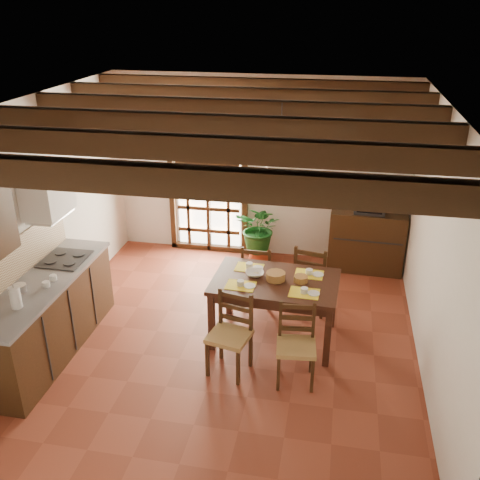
% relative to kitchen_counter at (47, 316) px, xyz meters
% --- Properties ---
extents(ground_plane, '(5.00, 5.00, 0.00)m').
position_rel_kitchen_counter_xyz_m(ground_plane, '(1.96, 0.60, -0.47)').
color(ground_plane, brown).
extents(room_shell, '(4.52, 5.02, 2.81)m').
position_rel_kitchen_counter_xyz_m(room_shell, '(1.96, 0.60, 1.34)').
color(room_shell, silver).
rests_on(room_shell, ground_plane).
extents(ceiling_beams, '(4.50, 4.34, 0.20)m').
position_rel_kitchen_counter_xyz_m(ceiling_beams, '(1.96, 0.60, 2.22)').
color(ceiling_beams, black).
rests_on(ceiling_beams, room_shell).
extents(french_door, '(1.26, 0.11, 2.32)m').
position_rel_kitchen_counter_xyz_m(french_door, '(1.16, 3.05, 0.70)').
color(french_door, white).
rests_on(french_door, ground_plane).
extents(kitchen_counter, '(0.64, 2.25, 1.38)m').
position_rel_kitchen_counter_xyz_m(kitchen_counter, '(0.00, 0.00, 0.00)').
color(kitchen_counter, '#342010').
rests_on(kitchen_counter, ground_plane).
extents(range_hood, '(0.38, 0.60, 0.54)m').
position_rel_kitchen_counter_xyz_m(range_hood, '(-0.09, 0.55, 1.26)').
color(range_hood, white).
rests_on(range_hood, room_shell).
extents(counter_items, '(0.50, 1.43, 0.25)m').
position_rel_kitchen_counter_xyz_m(counter_items, '(0.00, 0.09, 0.49)').
color(counter_items, black).
rests_on(counter_items, kitchen_counter).
extents(dining_table, '(1.50, 1.00, 0.79)m').
position_rel_kitchen_counter_xyz_m(dining_table, '(2.52, 0.75, 0.21)').
color(dining_table, '#371C12').
rests_on(dining_table, ground_plane).
extents(chair_near_left, '(0.50, 0.49, 0.92)m').
position_rel_kitchen_counter_xyz_m(chair_near_left, '(2.13, 0.03, -0.19)').
color(chair_near_left, '#AC8549').
rests_on(chair_near_left, ground_plane).
extents(chair_near_right, '(0.45, 0.43, 0.89)m').
position_rel_kitchen_counter_xyz_m(chair_near_right, '(2.85, -0.01, -0.20)').
color(chair_near_right, '#AC8549').
rests_on(chair_near_right, ground_plane).
extents(chair_far_left, '(0.41, 0.39, 0.88)m').
position_rel_kitchen_counter_xyz_m(chair_far_left, '(2.19, 1.51, -0.20)').
color(chair_far_left, '#AC8549').
rests_on(chair_far_left, ground_plane).
extents(chair_far_right, '(0.52, 0.50, 0.95)m').
position_rel_kitchen_counter_xyz_m(chair_far_right, '(2.92, 1.48, -0.17)').
color(chair_far_right, '#AC8549').
rests_on(chair_far_right, ground_plane).
extents(table_setting, '(1.06, 0.71, 0.10)m').
position_rel_kitchen_counter_xyz_m(table_setting, '(2.52, 0.75, 0.38)').
color(table_setting, yellow).
rests_on(table_setting, dining_table).
extents(table_bowl, '(0.25, 0.25, 0.05)m').
position_rel_kitchen_counter_xyz_m(table_bowl, '(2.27, 0.82, 0.34)').
color(table_bowl, white).
rests_on(table_bowl, dining_table).
extents(sideboard, '(1.12, 0.54, 0.93)m').
position_rel_kitchen_counter_xyz_m(sideboard, '(3.64, 2.83, -0.01)').
color(sideboard, '#342010').
rests_on(sideboard, ground_plane).
extents(crt_tv, '(0.47, 0.44, 0.38)m').
position_rel_kitchen_counter_xyz_m(crt_tv, '(3.64, 2.82, 0.65)').
color(crt_tv, black).
rests_on(crt_tv, sideboard).
extents(fuse_box, '(0.25, 0.03, 0.32)m').
position_rel_kitchen_counter_xyz_m(fuse_box, '(3.46, 3.08, 1.28)').
color(fuse_box, white).
rests_on(fuse_box, room_shell).
extents(plant_pot, '(0.38, 0.38, 0.23)m').
position_rel_kitchen_counter_xyz_m(plant_pot, '(2.04, 2.74, -0.36)').
color(plant_pot, maroon).
rests_on(plant_pot, ground_plane).
extents(potted_plant, '(2.14, 1.96, 2.02)m').
position_rel_kitchen_counter_xyz_m(potted_plant, '(2.04, 2.74, 0.10)').
color(potted_plant, '#144C19').
rests_on(potted_plant, ground_plane).
extents(wall_shelf, '(0.20, 0.42, 0.20)m').
position_rel_kitchen_counter_xyz_m(wall_shelf, '(4.10, 2.20, 1.04)').
color(wall_shelf, '#342010').
rests_on(wall_shelf, room_shell).
extents(shelf_vase, '(0.15, 0.15, 0.15)m').
position_rel_kitchen_counter_xyz_m(shelf_vase, '(4.10, 2.20, 1.18)').
color(shelf_vase, '#B2BFB2').
rests_on(shelf_vase, wall_shelf).
extents(shelf_flowers, '(0.14, 0.14, 0.36)m').
position_rel_kitchen_counter_xyz_m(shelf_flowers, '(4.10, 2.20, 1.38)').
color(shelf_flowers, yellow).
rests_on(shelf_flowers, shelf_vase).
extents(framed_picture, '(0.03, 0.32, 0.32)m').
position_rel_kitchen_counter_xyz_m(framed_picture, '(4.18, 2.20, 1.58)').
color(framed_picture, brown).
rests_on(framed_picture, room_shell).
extents(pendant_lamp, '(0.36, 0.36, 0.84)m').
position_rel_kitchen_counter_xyz_m(pendant_lamp, '(2.52, 0.85, 1.60)').
color(pendant_lamp, black).
rests_on(pendant_lamp, room_shell).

